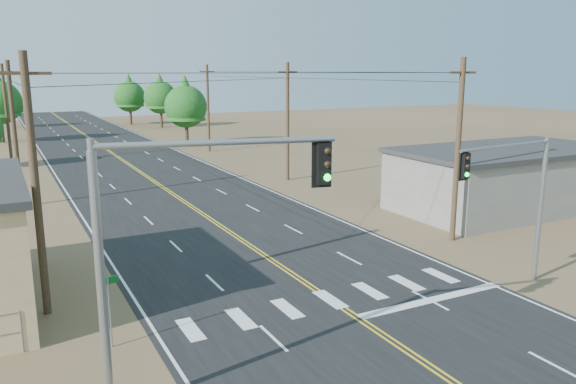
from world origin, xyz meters
TOP-DOWN VIEW (x-y plane):
  - road at (0.00, 30.00)m, footprint 15.00×200.00m
  - building_right at (19.00, 16.00)m, footprint 15.00×8.00m
  - utility_pole_left_near at (-10.50, 12.00)m, footprint 1.80×0.30m
  - utility_pole_left_mid at (-10.50, 32.00)m, footprint 1.80×0.30m
  - utility_pole_left_far at (-10.50, 52.00)m, footprint 1.80×0.30m
  - utility_pole_right_near at (10.50, 12.00)m, footprint 1.80×0.30m
  - utility_pole_right_mid at (10.50, 32.00)m, footprint 1.80×0.30m
  - utility_pole_right_far at (10.50, 52.00)m, footprint 1.80×0.30m
  - signal_mast_left at (-7.73, 3.59)m, footprint 6.38×1.72m
  - signal_mast_right at (7.80, 5.51)m, footprint 5.69×0.94m
  - street_sign at (-8.78, 8.00)m, footprint 0.74×0.22m
  - tree_left_far at (-9.00, 94.49)m, footprint 4.12×4.12m
  - tree_right_near at (9.88, 58.62)m, footprint 5.31×5.31m
  - tree_right_mid at (13.13, 82.82)m, footprint 5.39×5.39m
  - tree_right_far at (9.66, 90.20)m, footprint 5.32×5.32m

SIDE VIEW (x-z plane):
  - road at x=0.00m, z-range 0.00..0.02m
  - street_sign at x=-8.78m, z-range 0.43..2.97m
  - building_right at x=19.00m, z-range 0.00..4.00m
  - tree_left_far at x=-9.00m, z-range 0.76..7.63m
  - signal_mast_right at x=7.80m, z-range 1.17..7.67m
  - utility_pole_left_near at x=-10.50m, z-range 0.12..10.12m
  - utility_pole_left_mid at x=-10.50m, z-range 0.12..10.12m
  - utility_pole_left_far at x=-10.50m, z-range 0.12..10.12m
  - utility_pole_right_near at x=10.50m, z-range 0.12..10.12m
  - utility_pole_right_mid at x=10.50m, z-range 0.12..10.12m
  - utility_pole_right_far at x=10.50m, z-range 0.12..10.12m
  - signal_mast_left at x=-7.73m, z-range 1.36..9.02m
  - tree_right_near at x=9.88m, z-range 0.99..9.84m
  - tree_right_far at x=9.66m, z-range 0.99..9.85m
  - tree_right_mid at x=13.13m, z-range 1.00..9.98m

